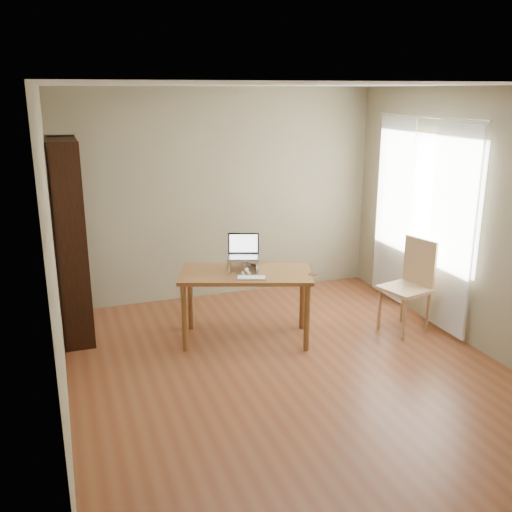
{
  "coord_description": "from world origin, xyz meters",
  "views": [
    {
      "loc": [
        -1.93,
        -4.51,
        2.57
      ],
      "look_at": [
        -0.06,
        0.78,
        0.92
      ],
      "focal_mm": 40.0,
      "sensor_mm": 36.0,
      "label": 1
    }
  ],
  "objects_px": {
    "bookshelf": "(71,240)",
    "desk": "(246,282)",
    "cat": "(242,264)",
    "keyboard": "(251,278)",
    "laptop": "(242,251)",
    "chair": "(412,282)"
  },
  "relations": [
    {
      "from": "laptop",
      "to": "chair",
      "type": "relative_size",
      "value": 0.38
    },
    {
      "from": "chair",
      "to": "cat",
      "type": "bearing_deg",
      "value": 151.25
    },
    {
      "from": "desk",
      "to": "cat",
      "type": "bearing_deg",
      "value": 110.43
    },
    {
      "from": "bookshelf",
      "to": "desk",
      "type": "height_order",
      "value": "bookshelf"
    },
    {
      "from": "bookshelf",
      "to": "desk",
      "type": "relative_size",
      "value": 1.4
    },
    {
      "from": "desk",
      "to": "laptop",
      "type": "xyz_separation_m",
      "value": [
        -0.0,
        0.14,
        0.29
      ]
    },
    {
      "from": "keyboard",
      "to": "cat",
      "type": "relative_size",
      "value": 0.69
    },
    {
      "from": "bookshelf",
      "to": "keyboard",
      "type": "relative_size",
      "value": 6.5
    },
    {
      "from": "bookshelf",
      "to": "laptop",
      "type": "bearing_deg",
      "value": -20.11
    },
    {
      "from": "keyboard",
      "to": "cat",
      "type": "height_order",
      "value": "cat"
    },
    {
      "from": "bookshelf",
      "to": "cat",
      "type": "distance_m",
      "value": 1.81
    },
    {
      "from": "bookshelf",
      "to": "chair",
      "type": "distance_m",
      "value": 3.66
    },
    {
      "from": "laptop",
      "to": "bookshelf",
      "type": "bearing_deg",
      "value": 179.25
    },
    {
      "from": "bookshelf",
      "to": "cat",
      "type": "height_order",
      "value": "bookshelf"
    },
    {
      "from": "bookshelf",
      "to": "laptop",
      "type": "height_order",
      "value": "bookshelf"
    },
    {
      "from": "bookshelf",
      "to": "cat",
      "type": "bearing_deg",
      "value": -20.93
    },
    {
      "from": "laptop",
      "to": "keyboard",
      "type": "bearing_deg",
      "value": -73.2
    },
    {
      "from": "bookshelf",
      "to": "keyboard",
      "type": "distance_m",
      "value": 1.94
    },
    {
      "from": "laptop",
      "to": "keyboard",
      "type": "relative_size",
      "value": 1.18
    },
    {
      "from": "cat",
      "to": "laptop",
      "type": "bearing_deg",
      "value": 94.46
    },
    {
      "from": "chair",
      "to": "laptop",
      "type": "bearing_deg",
      "value": 150.43
    },
    {
      "from": "desk",
      "to": "chair",
      "type": "bearing_deg",
      "value": 7.96
    }
  ]
}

